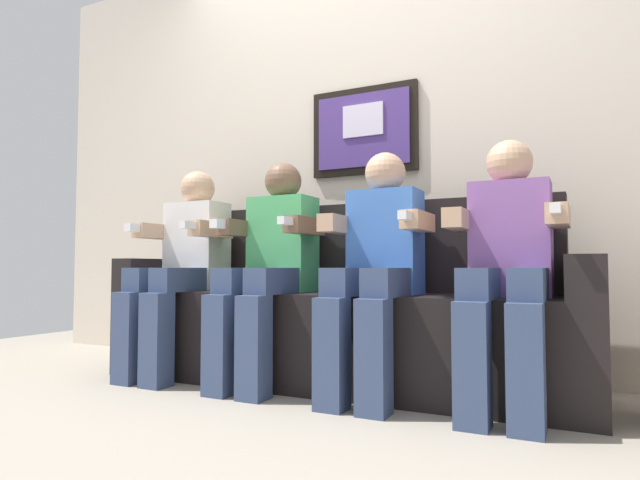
{
  "coord_description": "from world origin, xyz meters",
  "views": [
    {
      "loc": [
        1.12,
        -2.1,
        0.57
      ],
      "look_at": [
        0.0,
        0.15,
        0.7
      ],
      "focal_mm": 30.26,
      "sensor_mm": 36.0,
      "label": 1
    }
  ],
  "objects_px": {
    "person_leftmost": "(182,261)",
    "person_right_center": "(377,260)",
    "couch": "(336,320)",
    "person_rightmost": "(507,259)",
    "person_left_center": "(270,260)"
  },
  "relations": [
    {
      "from": "person_leftmost",
      "to": "person_right_center",
      "type": "height_order",
      "value": "same"
    },
    {
      "from": "couch",
      "to": "person_right_center",
      "type": "xyz_separation_m",
      "value": [
        0.28,
        -0.17,
        0.29
      ]
    },
    {
      "from": "couch",
      "to": "person_leftmost",
      "type": "xyz_separation_m",
      "value": [
        -0.83,
        -0.17,
        0.29
      ]
    },
    {
      "from": "person_leftmost",
      "to": "person_rightmost",
      "type": "height_order",
      "value": "same"
    },
    {
      "from": "person_leftmost",
      "to": "person_rightmost",
      "type": "xyz_separation_m",
      "value": [
        1.66,
        0.0,
        -0.0
      ]
    },
    {
      "from": "person_left_center",
      "to": "person_right_center",
      "type": "distance_m",
      "value": 0.56
    },
    {
      "from": "couch",
      "to": "person_leftmost",
      "type": "height_order",
      "value": "person_leftmost"
    },
    {
      "from": "person_leftmost",
      "to": "person_right_center",
      "type": "xyz_separation_m",
      "value": [
        1.11,
        0.0,
        -0.0
      ]
    },
    {
      "from": "person_right_center",
      "to": "person_leftmost",
      "type": "bearing_deg",
      "value": -179.98
    },
    {
      "from": "person_rightmost",
      "to": "couch",
      "type": "bearing_deg",
      "value": 168.57
    },
    {
      "from": "person_leftmost",
      "to": "person_right_center",
      "type": "bearing_deg",
      "value": 0.02
    },
    {
      "from": "person_leftmost",
      "to": "person_right_center",
      "type": "distance_m",
      "value": 1.11
    },
    {
      "from": "couch",
      "to": "person_rightmost",
      "type": "bearing_deg",
      "value": -11.43
    },
    {
      "from": "person_left_center",
      "to": "person_rightmost",
      "type": "xyz_separation_m",
      "value": [
        1.11,
        0.0,
        -0.0
      ]
    },
    {
      "from": "person_leftmost",
      "to": "person_left_center",
      "type": "height_order",
      "value": "same"
    }
  ]
}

